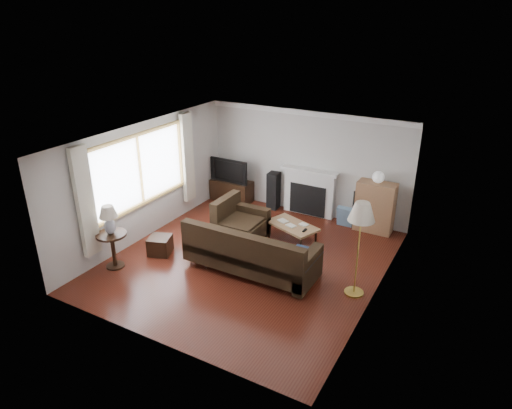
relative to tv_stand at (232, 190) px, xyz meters
The scene contains 17 objects.
room 3.29m from the tv_stand, 52.05° to the right, with size 5.10×5.60×2.54m.
window 3.01m from the tv_stand, 100.92° to the right, with size 0.12×2.74×1.54m, color olive.
curtain_near 4.37m from the tv_stand, 96.34° to the right, with size 0.10×0.35×2.10m, color silver.
curtain_far 1.69m from the tv_stand, 111.95° to the right, with size 0.10×0.35×2.10m, color silver.
fireplace 2.11m from the tv_stand, ahead, with size 1.40×0.26×1.15m, color white.
tv_stand is the anchor object (origin of this frame).
television 0.57m from the tv_stand, ahead, with size 1.05×0.14×0.61m, color black.
speaker_left 1.19m from the tv_stand, ahead, with size 0.26×0.31×0.93m, color black.
speaker_right 3.32m from the tv_stand, ahead, with size 0.23×0.27×0.81m, color black.
bookshelf 3.72m from the tv_stand, ahead, with size 0.83×0.40×1.14m, color #976946.
globe_lamp 3.84m from the tv_stand, ahead, with size 0.26×0.26×0.26m, color white.
sectional_sofa 3.52m from the tv_stand, 52.08° to the right, with size 2.73×1.99×0.88m, color black.
coffee_table 2.72m from the tv_stand, 29.94° to the right, with size 1.08×0.59×0.42m, color #956E47.
footstool 3.10m from the tv_stand, 86.17° to the right, with size 0.43×0.43×0.36m, color black.
floor_lamp 4.88m from the tv_stand, 31.81° to the right, with size 0.45×0.45×1.73m, color gold.
side_table 3.94m from the tv_stand, 93.15° to the right, with size 0.57×0.57×0.71m, color black.
table_lamp 4.01m from the tv_stand, 93.15° to the right, with size 0.35×0.35×0.56m, color silver.
Camera 1 is at (3.96, -6.81, 4.62)m, focal length 32.00 mm.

